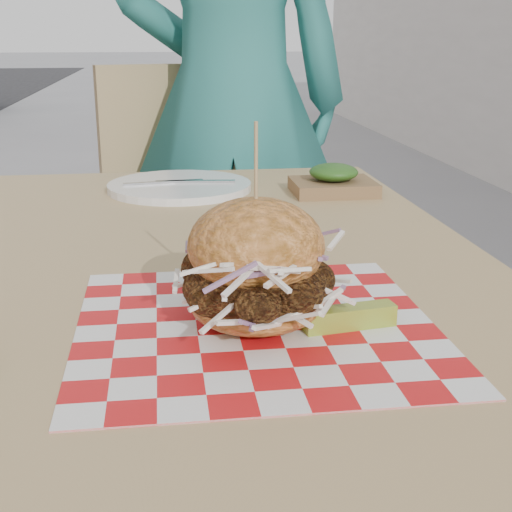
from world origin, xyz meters
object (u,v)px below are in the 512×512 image
(patio_chair, at_px, (165,210))
(sandwich, at_px, (256,272))
(diner, at_px, (232,99))
(patio_table, at_px, (191,307))

(patio_chair, distance_m, sandwich, 1.35)
(diner, bearing_deg, patio_table, 88.40)
(patio_table, bearing_deg, sandwich, -77.94)
(diner, distance_m, patio_table, 1.04)
(patio_table, xyz_separation_m, sandwich, (0.06, -0.26, 0.14))
(patio_table, bearing_deg, patio_chair, 91.43)
(patio_chair, bearing_deg, diner, -33.29)
(patio_chair, bearing_deg, sandwich, -102.06)
(diner, relative_size, patio_table, 1.44)
(diner, bearing_deg, sandwich, 92.73)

